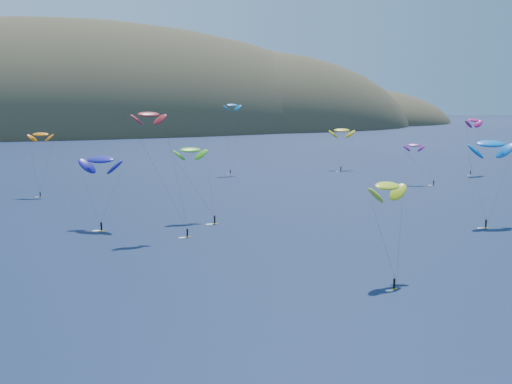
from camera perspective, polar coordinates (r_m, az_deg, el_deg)
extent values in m
ellipsoid|color=#3D3526|center=(629.74, -15.00, 3.71)|extent=(600.00, 300.00, 210.00)
ellipsoid|color=#3D3526|center=(651.34, -0.65, 4.40)|extent=(320.00, 220.00, 156.00)
ellipsoid|color=#3D3526|center=(739.37, 6.86, 5.09)|extent=(240.00, 180.00, 84.00)
cube|color=gold|center=(219.86, -16.88, -0.39)|extent=(1.30, 0.76, 0.07)
cylinder|color=black|center=(219.76, -16.88, -0.19)|extent=(0.29, 0.29, 1.34)
sphere|color=#8C6047|center=(219.65, -16.89, 0.01)|extent=(0.22, 0.22, 0.22)
ellipsoid|color=orange|center=(223.98, -16.86, 4.44)|extent=(8.03, 5.66, 4.08)
cube|color=gold|center=(114.57, 10.99, -7.64)|extent=(1.48, 0.87, 0.08)
cylinder|color=black|center=(114.33, 11.00, -7.21)|extent=(0.33, 0.33, 1.53)
sphere|color=#8C6047|center=(114.11, 11.01, -6.78)|extent=(0.26, 0.26, 0.26)
ellipsoid|color=#D4E921|center=(119.62, 10.46, 0.49)|extent=(9.45, 6.67, 4.80)
cube|color=gold|center=(167.66, -3.33, -2.56)|extent=(1.64, 0.53, 0.09)
cylinder|color=black|center=(167.47, -3.33, -2.22)|extent=(0.38, 0.38, 1.74)
sphere|color=#8C6047|center=(167.30, -3.33, -1.88)|extent=(0.29, 0.29, 0.29)
ellipsoid|color=#51CA21|center=(173.70, -5.28, 3.37)|extent=(8.27, 4.09, 4.54)
cube|color=gold|center=(271.21, -2.07, 1.46)|extent=(1.30, 0.58, 0.07)
cylinder|color=black|center=(271.13, -2.07, 1.62)|extent=(0.30, 0.30, 1.35)
sphere|color=#8C6047|center=(271.04, -2.07, 1.79)|extent=(0.23, 0.23, 0.23)
ellipsoid|color=#0E6CAD|center=(274.11, -1.92, 6.97)|extent=(7.85, 4.67, 4.11)
cube|color=gold|center=(170.52, 17.90, -2.76)|extent=(1.64, 0.70, 0.09)
cylinder|color=black|center=(170.35, 17.92, -2.43)|extent=(0.37, 0.37, 1.69)
sphere|color=#8C6047|center=(170.18, 17.93, -2.10)|extent=(0.28, 0.28, 0.28)
ellipsoid|color=blue|center=(176.89, 18.26, 3.69)|extent=(12.06, 7.03, 6.34)
cube|color=gold|center=(244.43, 14.03, 0.52)|extent=(1.43, 1.13, 0.08)
cylinder|color=black|center=(244.32, 14.03, 0.73)|extent=(0.34, 0.34, 1.53)
sphere|color=#8C6047|center=(244.21, 14.04, 0.93)|extent=(0.26, 0.26, 0.26)
ellipsoid|color=#7A1388|center=(246.78, 12.53, 3.68)|extent=(7.70, 6.61, 3.94)
cube|color=gold|center=(279.61, 16.77, 1.32)|extent=(1.38, 0.76, 0.07)
cylinder|color=black|center=(279.52, 16.77, 1.49)|extent=(0.31, 0.31, 1.42)
sphere|color=#8C6047|center=(279.44, 16.78, 1.66)|extent=(0.24, 0.24, 0.24)
ellipsoid|color=#C31178|center=(283.43, 17.01, 5.52)|extent=(10.33, 7.00, 5.27)
cube|color=gold|center=(152.84, -5.51, -3.61)|extent=(1.54, 0.64, 0.08)
cylinder|color=black|center=(152.65, -5.52, -3.27)|extent=(0.35, 0.35, 1.60)
sphere|color=#8C6047|center=(152.47, -5.52, -2.93)|extent=(0.27, 0.27, 0.27)
ellipsoid|color=#AA2328|center=(154.85, -8.60, 6.16)|extent=(7.98, 4.54, 4.22)
cube|color=gold|center=(162.22, -12.26, -3.09)|extent=(1.51, 1.51, 0.09)
cylinder|color=black|center=(162.03, -12.27, -2.72)|extent=(0.39, 0.39, 1.77)
sphere|color=#8C6047|center=(161.85, -12.28, -2.37)|extent=(0.30, 0.30, 0.30)
ellipsoid|color=#191892|center=(167.21, -12.33, 2.56)|extent=(11.25, 11.24, 6.06)
cube|color=gold|center=(281.91, 6.80, 1.65)|extent=(1.66, 0.92, 0.09)
cylinder|color=black|center=(281.80, 6.81, 1.86)|extent=(0.37, 0.37, 1.70)
sphere|color=#8C6047|center=(281.70, 6.81, 2.06)|extent=(0.29, 0.29, 0.29)
ellipsoid|color=gold|center=(290.43, 6.88, 4.93)|extent=(11.05, 7.52, 5.64)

